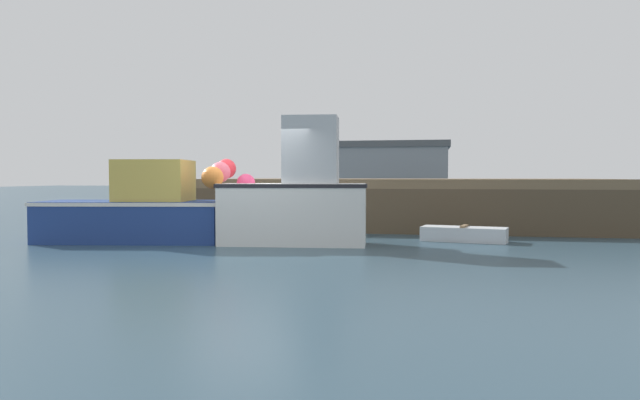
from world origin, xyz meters
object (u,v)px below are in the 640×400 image
fishing_boat_near_left (138,211)px  fishing_boat_near_right (293,197)px  rowboat (464,234)px  dockworker (295,154)px

fishing_boat_near_left → fishing_boat_near_right: bearing=0.9°
fishing_boat_near_right → rowboat: (3.71, 1.36, -0.87)m
fishing_boat_near_left → dockworker: (2.04, 7.08, 1.56)m
fishing_boat_near_left → rowboat: bearing=10.9°
fishing_boat_near_left → fishing_boat_near_right: size_ratio=1.23×
fishing_boat_near_right → dockworker: 7.31m
fishing_boat_near_right → rowboat: 4.05m
rowboat → dockworker: (-5.32, 5.66, 2.10)m
rowboat → fishing_boat_near_left: bearing=-169.1°
fishing_boat_near_left → dockworker: size_ratio=2.60×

